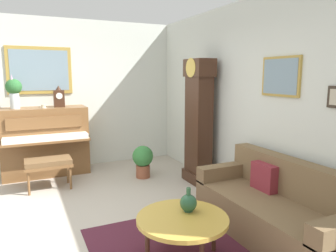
{
  "coord_description": "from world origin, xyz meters",
  "views": [
    {
      "loc": [
        3.65,
        -0.52,
        1.77
      ],
      "look_at": [
        -0.1,
        1.23,
        1.1
      ],
      "focal_mm": 33.65,
      "sensor_mm": 36.0,
      "label": 1
    }
  ],
  "objects_px": {
    "coffee_table": "(182,220)",
    "teacup": "(43,107)",
    "flower_vase": "(14,90)",
    "potted_plant": "(143,159)",
    "couch": "(276,209)",
    "piano_bench": "(48,164)",
    "mantel_clock": "(59,97)",
    "green_jug": "(188,203)",
    "piano": "(45,141)",
    "grandfather_clock": "(198,125)"
  },
  "relations": [
    {
      "from": "mantel_clock",
      "to": "green_jug",
      "type": "xyz_separation_m",
      "value": [
        3.3,
        0.82,
        -0.85
      ]
    },
    {
      "from": "coffee_table",
      "to": "teacup",
      "type": "distance_m",
      "value": 3.55
    },
    {
      "from": "grandfather_clock",
      "to": "piano_bench",
      "type": "bearing_deg",
      "value": -106.6
    },
    {
      "from": "green_jug",
      "to": "potted_plant",
      "type": "distance_m",
      "value": 2.44
    },
    {
      "from": "piano",
      "to": "flower_vase",
      "type": "bearing_deg",
      "value": -89.78
    },
    {
      "from": "grandfather_clock",
      "to": "potted_plant",
      "type": "bearing_deg",
      "value": -127.63
    },
    {
      "from": "coffee_table",
      "to": "green_jug",
      "type": "xyz_separation_m",
      "value": [
        -0.09,
        0.11,
        0.12
      ]
    },
    {
      "from": "grandfather_clock",
      "to": "coffee_table",
      "type": "distance_m",
      "value": 2.36
    },
    {
      "from": "potted_plant",
      "to": "flower_vase",
      "type": "bearing_deg",
      "value": -114.95
    },
    {
      "from": "mantel_clock",
      "to": "green_jug",
      "type": "relative_size",
      "value": 1.58
    },
    {
      "from": "coffee_table",
      "to": "potted_plant",
      "type": "bearing_deg",
      "value": 168.05
    },
    {
      "from": "piano_bench",
      "to": "green_jug",
      "type": "bearing_deg",
      "value": 24.08
    },
    {
      "from": "piano_bench",
      "to": "potted_plant",
      "type": "height_order",
      "value": "potted_plant"
    },
    {
      "from": "flower_vase",
      "to": "green_jug",
      "type": "height_order",
      "value": "flower_vase"
    },
    {
      "from": "coffee_table",
      "to": "teacup",
      "type": "relative_size",
      "value": 7.59
    },
    {
      "from": "grandfather_clock",
      "to": "flower_vase",
      "type": "height_order",
      "value": "grandfather_clock"
    },
    {
      "from": "flower_vase",
      "to": "potted_plant",
      "type": "xyz_separation_m",
      "value": [
        0.9,
        1.94,
        -1.2
      ]
    },
    {
      "from": "green_jug",
      "to": "potted_plant",
      "type": "xyz_separation_m",
      "value": [
        -2.39,
        0.41,
        -0.2
      ]
    },
    {
      "from": "couch",
      "to": "teacup",
      "type": "distance_m",
      "value": 4.06
    },
    {
      "from": "couch",
      "to": "potted_plant",
      "type": "height_order",
      "value": "couch"
    },
    {
      "from": "green_jug",
      "to": "potted_plant",
      "type": "bearing_deg",
      "value": 170.21
    },
    {
      "from": "couch",
      "to": "mantel_clock",
      "type": "relative_size",
      "value": 5.0
    },
    {
      "from": "piano_bench",
      "to": "coffee_table",
      "type": "distance_m",
      "value": 2.77
    },
    {
      "from": "teacup",
      "to": "grandfather_clock",
      "type": "bearing_deg",
      "value": 58.09
    },
    {
      "from": "flower_vase",
      "to": "potted_plant",
      "type": "bearing_deg",
      "value": 65.05
    },
    {
      "from": "grandfather_clock",
      "to": "teacup",
      "type": "relative_size",
      "value": 17.5
    },
    {
      "from": "piano",
      "to": "green_jug",
      "type": "distance_m",
      "value": 3.48
    },
    {
      "from": "piano_bench",
      "to": "mantel_clock",
      "type": "bearing_deg",
      "value": 159.97
    },
    {
      "from": "green_jug",
      "to": "coffee_table",
      "type": "bearing_deg",
      "value": -50.84
    },
    {
      "from": "teacup",
      "to": "green_jug",
      "type": "bearing_deg",
      "value": 18.7
    },
    {
      "from": "piano_bench",
      "to": "coffee_table",
      "type": "height_order",
      "value": "piano_bench"
    },
    {
      "from": "green_jug",
      "to": "potted_plant",
      "type": "height_order",
      "value": "green_jug"
    },
    {
      "from": "coffee_table",
      "to": "potted_plant",
      "type": "height_order",
      "value": "potted_plant"
    },
    {
      "from": "piano_bench",
      "to": "teacup",
      "type": "distance_m",
      "value": 1.1
    },
    {
      "from": "piano_bench",
      "to": "mantel_clock",
      "type": "xyz_separation_m",
      "value": [
        -0.81,
        0.29,
        0.97
      ]
    },
    {
      "from": "mantel_clock",
      "to": "piano_bench",
      "type": "bearing_deg",
      "value": -20.03
    },
    {
      "from": "couch",
      "to": "teacup",
      "type": "xyz_separation_m",
      "value": [
        -3.34,
        -2.11,
        0.92
      ]
    },
    {
      "from": "green_jug",
      "to": "piano",
      "type": "bearing_deg",
      "value": -161.73
    },
    {
      "from": "flower_vase",
      "to": "teacup",
      "type": "bearing_deg",
      "value": 79.6
    },
    {
      "from": "piano",
      "to": "piano_bench",
      "type": "bearing_deg",
      "value": -1.71
    },
    {
      "from": "piano_bench",
      "to": "green_jug",
      "type": "height_order",
      "value": "green_jug"
    },
    {
      "from": "grandfather_clock",
      "to": "couch",
      "type": "xyz_separation_m",
      "value": [
        1.93,
        -0.15,
        -0.65
      ]
    },
    {
      "from": "piano",
      "to": "mantel_clock",
      "type": "xyz_separation_m",
      "value": [
        0.0,
        0.27,
        0.77
      ]
    },
    {
      "from": "grandfather_clock",
      "to": "teacup",
      "type": "distance_m",
      "value": 2.68
    },
    {
      "from": "piano_bench",
      "to": "couch",
      "type": "xyz_separation_m",
      "value": [
        2.62,
        2.14,
        -0.09
      ]
    },
    {
      "from": "coffee_table",
      "to": "potted_plant",
      "type": "distance_m",
      "value": 2.54
    },
    {
      "from": "piano",
      "to": "couch",
      "type": "relative_size",
      "value": 0.76
    },
    {
      "from": "coffee_table",
      "to": "flower_vase",
      "type": "bearing_deg",
      "value": -157.35
    },
    {
      "from": "grandfather_clock",
      "to": "piano",
      "type": "bearing_deg",
      "value": -123.39
    },
    {
      "from": "couch",
      "to": "flower_vase",
      "type": "distance_m",
      "value": 4.44
    }
  ]
}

